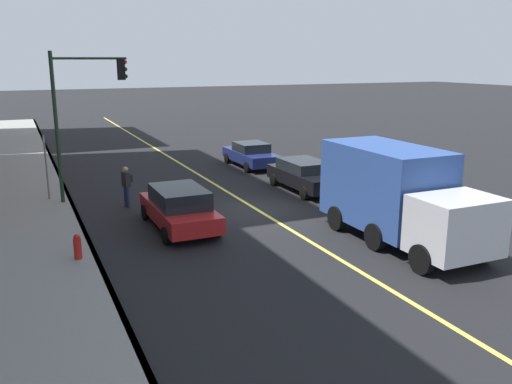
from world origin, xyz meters
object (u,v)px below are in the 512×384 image
at_px(traffic_light_mast, 81,103).
at_px(truck_blue, 398,194).
at_px(car_navy, 251,154).
at_px(pedestrian_with_backpack, 127,183).
at_px(fire_hydrant, 78,249).
at_px(car_black, 305,175).
at_px(car_red, 179,207).
at_px(street_sign_post, 46,163).

bearing_deg(traffic_light_mast, truck_blue, -137.04).
height_order(car_navy, pedestrian_with_backpack, pedestrian_with_backpack).
xyz_separation_m(truck_blue, fire_hydrant, (2.28, 10.26, -1.22)).
height_order(truck_blue, fire_hydrant, truck_blue).
relative_size(car_navy, traffic_light_mast, 0.72).
height_order(car_black, truck_blue, truck_blue).
height_order(car_red, pedestrian_with_backpack, pedestrian_with_backpack).
height_order(car_red, fire_hydrant, car_red).
relative_size(truck_blue, traffic_light_mast, 1.04).
height_order(traffic_light_mast, fire_hydrant, traffic_light_mast).
distance_m(street_sign_post, fire_hydrant, 8.32).
height_order(car_red, truck_blue, truck_blue).
relative_size(car_red, street_sign_post, 1.60).
xyz_separation_m(car_black, car_red, (-3.36, 7.21, 0.04)).
xyz_separation_m(car_navy, car_red, (-9.82, 7.20, 0.08)).
bearing_deg(traffic_light_mast, car_navy, -64.68).
height_order(car_navy, traffic_light_mast, traffic_light_mast).
bearing_deg(car_black, truck_blue, 173.99).
distance_m(car_black, car_navy, 6.45).
xyz_separation_m(pedestrian_with_backpack, street_sign_post, (2.15, 3.01, 0.73)).
relative_size(car_black, car_red, 0.99).
distance_m(car_black, fire_hydrant, 12.40).
bearing_deg(fire_hydrant, street_sign_post, 2.12).
bearing_deg(fire_hydrant, traffic_light_mast, -9.80).
distance_m(car_navy, truck_blue, 14.35).
height_order(pedestrian_with_backpack, traffic_light_mast, traffic_light_mast).
xyz_separation_m(car_red, street_sign_post, (6.02, 4.18, 0.94)).
relative_size(pedestrian_with_backpack, street_sign_post, 0.58).
height_order(car_black, street_sign_post, street_sign_post).
distance_m(car_black, street_sign_post, 11.74).
height_order(car_navy, car_red, car_red).
relative_size(car_black, street_sign_post, 1.59).
xyz_separation_m(car_black, fire_hydrant, (-5.56, 11.09, -0.29)).
distance_m(car_red, truck_blue, 7.85).
xyz_separation_m(car_black, truck_blue, (-7.84, 0.82, 0.93)).
bearing_deg(street_sign_post, fire_hydrant, -177.88).
distance_m(car_black, traffic_light_mast, 10.60).
bearing_deg(pedestrian_with_backpack, traffic_light_mast, 47.67).
distance_m(pedestrian_with_backpack, fire_hydrant, 6.66).
bearing_deg(car_red, car_navy, -36.25).
bearing_deg(street_sign_post, truck_blue, -134.81).
distance_m(truck_blue, traffic_light_mast, 13.45).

